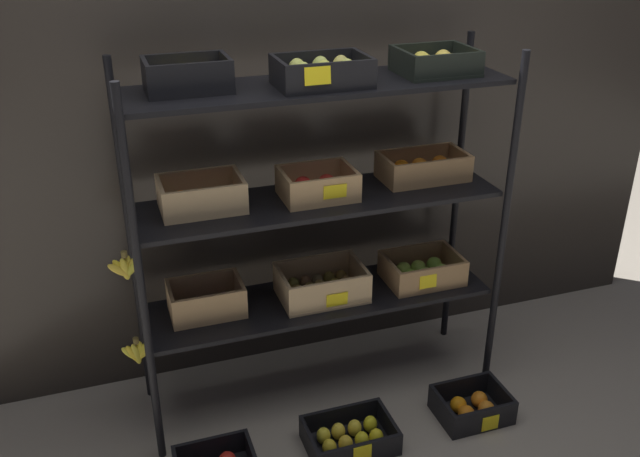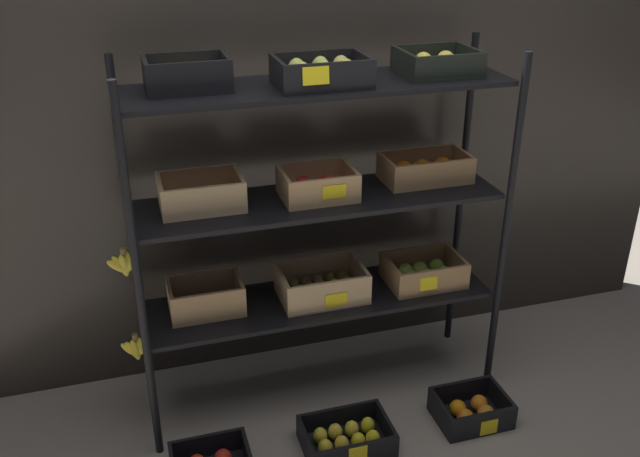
# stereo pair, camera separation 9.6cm
# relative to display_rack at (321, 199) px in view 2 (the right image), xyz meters

# --- Properties ---
(ground_plane) EXTENTS (10.00, 10.00, 0.00)m
(ground_plane) POSITION_rel_display_rack_xyz_m (-0.00, -0.01, -0.97)
(ground_plane) COLOR gray
(storefront_wall) EXTENTS (3.93, 0.12, 2.62)m
(storefront_wall) POSITION_rel_display_rack_xyz_m (-0.00, 0.40, 0.34)
(storefront_wall) COLOR #2D2823
(storefront_wall) RESTS_ON ground_plane
(display_rack) EXTENTS (1.66, 0.45, 1.58)m
(display_rack) POSITION_rel_display_rack_xyz_m (0.00, 0.00, 0.00)
(display_rack) COLOR black
(display_rack) RESTS_ON ground_plane
(crate_ground_lemon) EXTENTS (0.37, 0.26, 0.11)m
(crate_ground_lemon) POSITION_rel_display_rack_xyz_m (-0.01, -0.41, -0.92)
(crate_ground_lemon) COLOR black
(crate_ground_lemon) RESTS_ON ground_plane
(crate_ground_orange) EXTENTS (0.31, 0.24, 0.12)m
(crate_ground_orange) POSITION_rel_display_rack_xyz_m (0.57, -0.41, -0.92)
(crate_ground_orange) COLOR black
(crate_ground_orange) RESTS_ON ground_plane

